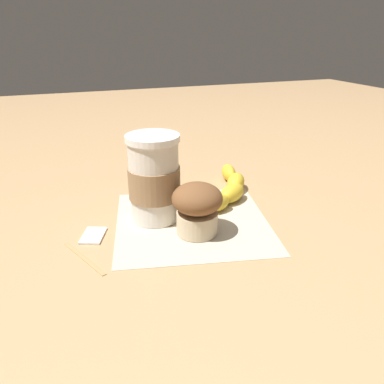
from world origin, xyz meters
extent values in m
plane|color=tan|center=(0.00, 0.00, 0.00)|extent=(3.00, 3.00, 0.00)
cube|color=beige|center=(0.00, 0.00, 0.00)|extent=(0.30, 0.30, 0.00)
cylinder|color=silver|center=(-0.05, 0.03, 0.07)|extent=(0.08, 0.08, 0.13)
cylinder|color=white|center=(-0.05, 0.03, 0.14)|extent=(0.09, 0.09, 0.01)
cylinder|color=#997551|center=(-0.05, 0.03, 0.07)|extent=(0.09, 0.09, 0.05)
cylinder|color=beige|center=(-0.01, -0.04, 0.02)|extent=(0.06, 0.06, 0.04)
ellipsoid|color=brown|center=(-0.01, -0.04, 0.06)|extent=(0.08, 0.08, 0.05)
ellipsoid|color=gold|center=(0.05, 0.02, 0.02)|extent=(0.06, 0.03, 0.03)
ellipsoid|color=gold|center=(0.10, 0.05, 0.02)|extent=(0.07, 0.06, 0.03)
ellipsoid|color=gold|center=(0.13, 0.09, 0.02)|extent=(0.06, 0.07, 0.03)
ellipsoid|color=gold|center=(0.14, 0.15, 0.02)|extent=(0.04, 0.06, 0.03)
cube|color=white|center=(-0.16, 0.01, 0.00)|extent=(0.05, 0.06, 0.01)
cube|color=tan|center=(-0.18, -0.05, 0.00)|extent=(0.05, 0.10, 0.00)
camera|label=1|loc=(-0.19, -0.52, 0.30)|focal=35.00mm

